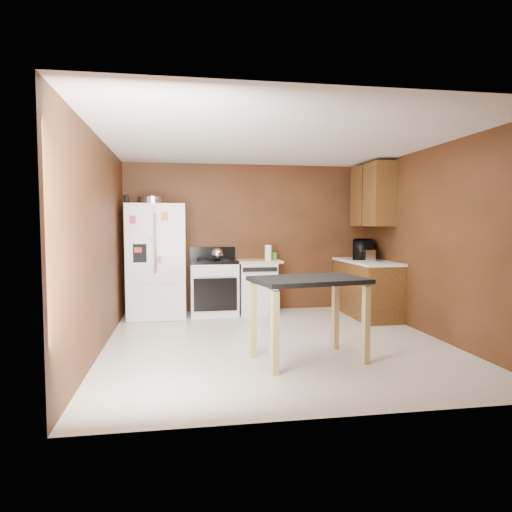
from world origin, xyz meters
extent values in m
plane|color=white|center=(0.00, 0.00, 0.00)|extent=(4.50, 4.50, 0.00)
plane|color=white|center=(0.00, 0.00, 2.50)|extent=(4.50, 4.50, 0.00)
plane|color=#562D16|center=(0.00, 2.25, 1.25)|extent=(4.20, 0.00, 4.20)
plane|color=#562D16|center=(0.00, -2.25, 1.25)|extent=(4.20, 0.00, 4.20)
plane|color=#562D16|center=(-2.10, 0.00, 1.25)|extent=(0.00, 4.50, 4.50)
plane|color=#562D16|center=(2.10, 0.00, 1.25)|extent=(0.00, 4.50, 4.50)
cylinder|color=silver|center=(-1.61, 1.91, 1.86)|extent=(0.45, 0.45, 0.11)
cylinder|color=black|center=(-1.99, 1.77, 1.87)|extent=(0.09, 0.09, 0.13)
sphere|color=silver|center=(-0.59, 1.86, 1.00)|extent=(0.20, 0.20, 0.20)
cylinder|color=white|center=(0.24, 1.80, 1.02)|extent=(0.11, 0.11, 0.25)
cylinder|color=green|center=(0.38, 2.00, 0.95)|extent=(0.13, 0.13, 0.12)
cube|color=silver|center=(1.77, 1.27, 0.99)|extent=(0.21, 0.28, 0.18)
imported|color=black|center=(1.84, 1.71, 1.05)|extent=(0.57, 0.65, 0.30)
cube|color=white|center=(-1.55, 1.88, 0.90)|extent=(0.90, 0.75, 1.80)
cube|color=white|center=(-1.78, 1.49, 1.18)|extent=(0.43, 0.02, 1.20)
cube|color=white|center=(-1.32, 1.49, 1.18)|extent=(0.43, 0.02, 1.20)
cube|color=white|center=(-1.55, 1.49, 0.28)|extent=(0.88, 0.02, 0.54)
cube|color=black|center=(-1.78, 1.48, 1.05)|extent=(0.20, 0.01, 0.28)
cylinder|color=silver|center=(-1.56, 1.46, 1.20)|extent=(0.02, 0.02, 0.90)
cylinder|color=silver|center=(-1.54, 1.46, 1.20)|extent=(0.02, 0.02, 0.90)
cube|color=#DD345E|center=(-1.87, 1.46, 1.55)|extent=(0.09, 0.00, 0.12)
cube|color=yellow|center=(-1.40, 1.46, 1.60)|extent=(0.10, 0.00, 0.13)
cube|color=red|center=(-1.80, 1.46, 1.10)|extent=(0.11, 0.00, 0.08)
cube|color=#DA7861|center=(-1.50, 1.46, 0.95)|extent=(0.08, 0.00, 0.11)
cube|color=white|center=(-1.25, 1.46, 0.80)|extent=(0.09, 0.00, 0.10)
cube|color=#9FEFDB|center=(-1.60, 1.46, 1.25)|extent=(0.07, 0.00, 0.07)
cube|color=white|center=(-0.64, 1.93, 0.42)|extent=(0.76, 0.65, 0.85)
cube|color=black|center=(-0.64, 1.93, 0.88)|extent=(0.76, 0.65, 0.05)
cube|color=black|center=(-0.64, 2.21, 1.00)|extent=(0.76, 0.06, 0.20)
cube|color=black|center=(-0.64, 1.59, 0.38)|extent=(0.68, 0.02, 0.52)
cylinder|color=silver|center=(-0.64, 1.58, 0.67)|extent=(0.62, 0.02, 0.02)
cylinder|color=black|center=(-0.82, 2.08, 0.91)|extent=(0.17, 0.17, 0.02)
cylinder|color=black|center=(-0.46, 2.08, 0.91)|extent=(0.17, 0.17, 0.02)
cylinder|color=black|center=(-0.82, 1.77, 0.91)|extent=(0.17, 0.17, 0.02)
cylinder|color=black|center=(-0.46, 1.77, 0.91)|extent=(0.17, 0.17, 0.02)
cube|color=white|center=(0.08, 1.95, 0.42)|extent=(0.60, 0.60, 0.85)
cube|color=black|center=(0.08, 1.64, 0.76)|extent=(0.56, 0.02, 0.07)
cube|color=tan|center=(0.08, 1.95, 0.87)|extent=(0.78, 0.62, 0.04)
cube|color=brown|center=(1.80, 1.45, 0.43)|extent=(0.60, 1.55, 0.86)
cube|color=white|center=(1.80, 1.45, 0.88)|extent=(0.63, 1.58, 0.04)
cube|color=brown|center=(1.93, 1.55, 1.95)|extent=(0.35, 1.05, 1.00)
cube|color=black|center=(1.75, 1.55, 1.95)|extent=(0.01, 0.01, 1.00)
cube|color=black|center=(0.19, -0.79, 0.88)|extent=(1.29, 0.98, 0.05)
cube|color=tan|center=(-0.38, -0.57, 0.42)|extent=(0.08, 0.08, 0.84)
cube|color=tan|center=(0.64, -0.38, 0.42)|extent=(0.08, 0.08, 0.84)
cube|color=tan|center=(-0.27, -1.20, 0.42)|extent=(0.08, 0.08, 0.84)
cube|color=tan|center=(0.75, -1.01, 0.42)|extent=(0.08, 0.08, 0.84)
camera|label=1|loc=(-1.17, -5.51, 1.48)|focal=32.00mm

